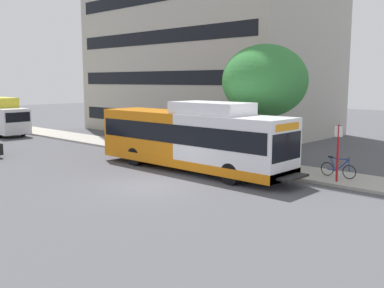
# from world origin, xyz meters

# --- Properties ---
(ground_plane) EXTENTS (120.00, 120.00, 0.00)m
(ground_plane) POSITION_xyz_m (0.00, 8.00, 0.00)
(ground_plane) COLOR #4C4C51
(sidewalk_curb) EXTENTS (3.00, 56.00, 0.14)m
(sidewalk_curb) POSITION_xyz_m (7.00, 6.00, 0.07)
(sidewalk_curb) COLOR #A8A399
(sidewalk_curb) RESTS_ON ground
(transit_bus) EXTENTS (2.58, 12.25, 3.65)m
(transit_bus) POSITION_xyz_m (3.85, 1.05, 1.70)
(transit_bus) COLOR white
(transit_bus) RESTS_ON ground
(bus_stop_sign_pole) EXTENTS (0.10, 0.36, 2.60)m
(bus_stop_sign_pole) POSITION_xyz_m (6.05, -5.99, 1.65)
(bus_stop_sign_pole) COLOR red
(bus_stop_sign_pole) RESTS_ON sidewalk_curb
(bicycle_parked) EXTENTS (0.52, 1.76, 1.02)m
(bicycle_parked) POSITION_xyz_m (6.96, -5.63, 0.56)
(bicycle_parked) COLOR black
(bicycle_parked) RESTS_ON sidewalk_curb
(street_tree_near_stop) EXTENTS (4.69, 4.69, 6.55)m
(street_tree_near_stop) POSITION_xyz_m (7.70, -0.86, 4.69)
(street_tree_near_stop) COLOR #4C3823
(street_tree_near_stop) RESTS_ON sidewalk_curb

